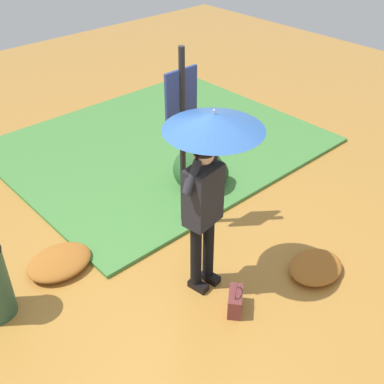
# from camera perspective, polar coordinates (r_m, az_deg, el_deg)

# --- Properties ---
(ground_plane) EXTENTS (18.00, 18.00, 0.00)m
(ground_plane) POSITION_cam_1_polar(r_m,az_deg,el_deg) (5.40, -1.80, -11.03)
(ground_plane) COLOR #B27A33
(grass_verge) EXTENTS (4.80, 4.00, 0.05)m
(grass_verge) POSITION_cam_1_polar(r_m,az_deg,el_deg) (7.96, -3.79, 5.74)
(grass_verge) COLOR #47843D
(grass_verge) RESTS_ON ground_plane
(person_with_umbrella) EXTENTS (0.96, 0.96, 2.04)m
(person_with_umbrella) POSITION_cam_1_polar(r_m,az_deg,el_deg) (4.52, 2.03, 3.91)
(person_with_umbrella) COLOR black
(person_with_umbrella) RESTS_ON ground_plane
(info_sign_post) EXTENTS (0.44, 0.07, 2.30)m
(info_sign_post) POSITION_cam_1_polar(r_m,az_deg,el_deg) (5.47, -1.21, 8.40)
(info_sign_post) COLOR black
(info_sign_post) RESTS_ON ground_plane
(handbag) EXTENTS (0.32, 0.30, 0.37)m
(handbag) POSITION_cam_1_polar(r_m,az_deg,el_deg) (5.09, 5.15, -12.77)
(handbag) COLOR brown
(handbag) RESTS_ON ground_plane
(shrub_cluster) EXTENTS (0.77, 0.70, 0.63)m
(shrub_cluster) POSITION_cam_1_polar(r_m,az_deg,el_deg) (6.73, 1.09, 2.64)
(shrub_cluster) COLOR #285628
(shrub_cluster) RESTS_ON ground_plane
(leaf_pile_near_person) EXTENTS (0.75, 0.60, 0.17)m
(leaf_pile_near_person) POSITION_cam_1_polar(r_m,az_deg,el_deg) (5.75, -15.47, -8.01)
(leaf_pile_near_person) COLOR #A86023
(leaf_pile_near_person) RESTS_ON ground_plane
(leaf_pile_by_bench) EXTENTS (0.67, 0.54, 0.15)m
(leaf_pile_by_bench) POSITION_cam_1_polar(r_m,az_deg,el_deg) (5.67, 14.47, -8.63)
(leaf_pile_by_bench) COLOR #A86023
(leaf_pile_by_bench) RESTS_ON ground_plane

